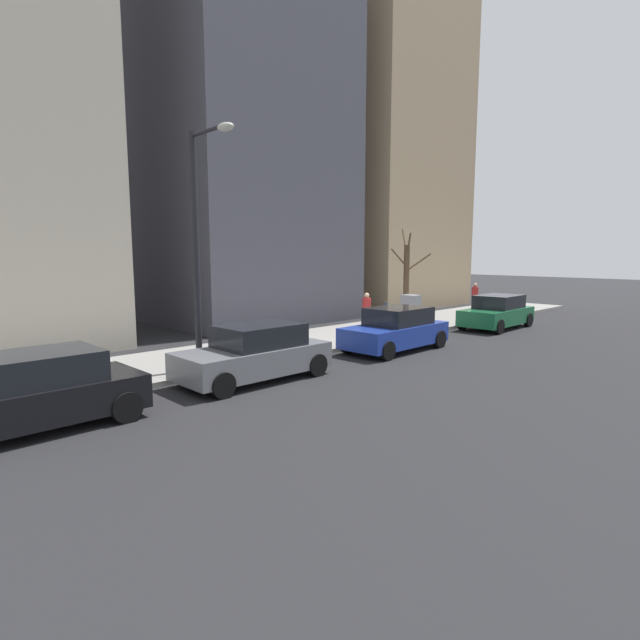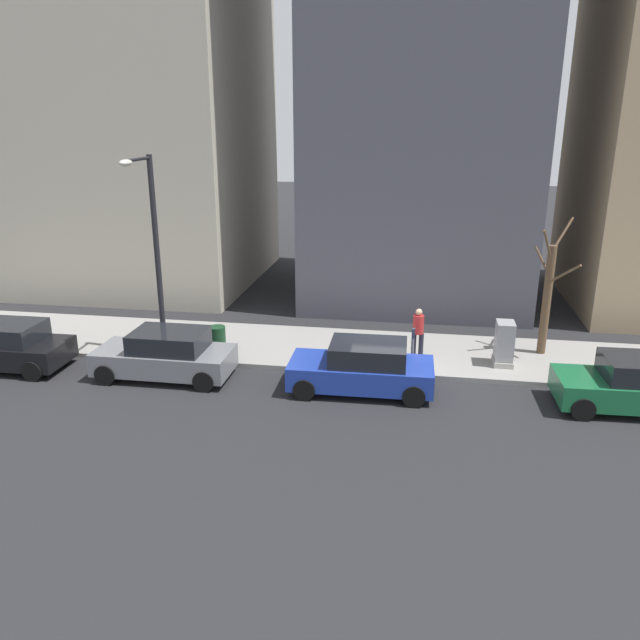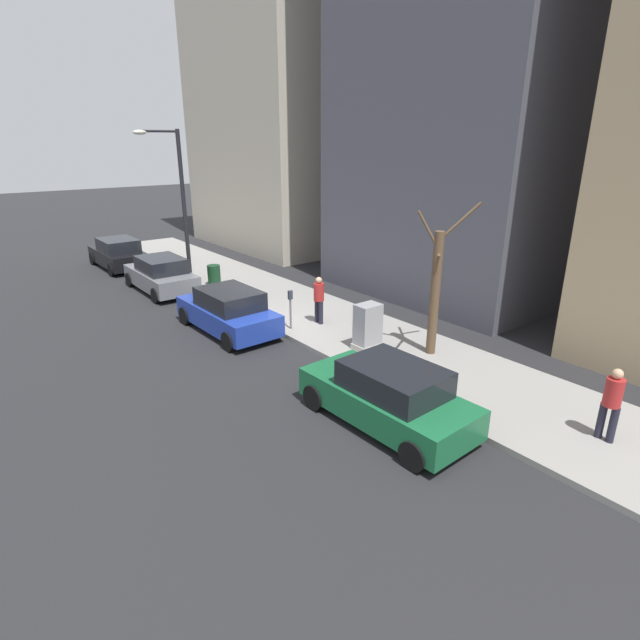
% 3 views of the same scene
% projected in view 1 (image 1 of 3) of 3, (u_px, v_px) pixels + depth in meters
% --- Properties ---
extents(ground_plane, '(120.00, 120.00, 0.00)m').
position_uv_depth(ground_plane, '(382.00, 344.00, 19.03)').
color(ground_plane, '#232326').
extents(sidewalk, '(4.00, 36.00, 0.15)m').
position_uv_depth(sidewalk, '(344.00, 336.00, 20.45)').
color(sidewalk, gray).
rests_on(sidewalk, ground).
extents(parked_car_green, '(2.03, 4.25, 1.52)m').
position_uv_depth(parked_car_green, '(497.00, 312.00, 22.85)').
color(parked_car_green, '#196038').
rests_on(parked_car_green, ground).
extents(parked_car_blue, '(1.99, 4.23, 1.52)m').
position_uv_depth(parked_car_blue, '(396.00, 330.00, 17.65)').
color(parked_car_blue, '#1E389E').
rests_on(parked_car_blue, ground).
extents(parked_car_grey, '(1.94, 4.21, 1.52)m').
position_uv_depth(parked_car_grey, '(255.00, 353.00, 13.47)').
color(parked_car_grey, slate).
rests_on(parked_car_grey, ground).
extents(parked_car_black, '(1.97, 4.22, 1.52)m').
position_uv_depth(parked_car_black, '(31.00, 393.00, 9.64)').
color(parked_car_black, black).
rests_on(parked_car_black, ground).
extents(parking_meter, '(0.14, 0.10, 1.35)m').
position_uv_depth(parking_meter, '(385.00, 316.00, 19.72)').
color(parking_meter, slate).
rests_on(parking_meter, sidewalk).
extents(utility_box, '(0.83, 0.61, 1.43)m').
position_uv_depth(utility_box, '(411.00, 311.00, 22.32)').
color(utility_box, '#A8A399').
rests_on(utility_box, sidewalk).
extents(streetlamp, '(1.97, 0.32, 6.50)m').
position_uv_depth(streetlamp, '(200.00, 231.00, 13.50)').
color(streetlamp, black).
rests_on(streetlamp, sidewalk).
extents(bare_tree, '(1.75, 1.21, 4.50)m').
position_uv_depth(bare_tree, '(406.00, 280.00, 24.05)').
color(bare_tree, brown).
rests_on(bare_tree, sidewalk).
extents(trash_bin, '(0.56, 0.56, 0.90)m').
position_uv_depth(trash_bin, '(243.00, 344.00, 15.60)').
color(trash_bin, '#14381E').
rests_on(trash_bin, sidewalk).
extents(pedestrian_near_meter, '(0.36, 0.40, 1.66)m').
position_uv_depth(pedestrian_near_meter, '(475.00, 296.00, 27.37)').
color(pedestrian_near_meter, '#1E1E2D').
rests_on(pedestrian_near_meter, sidewalk).
extents(pedestrian_midblock, '(0.36, 0.40, 1.66)m').
position_uv_depth(pedestrian_midblock, '(367.00, 310.00, 20.59)').
color(pedestrian_midblock, '#1E1E2D').
rests_on(pedestrian_midblock, sidewalk).
extents(office_tower_left, '(9.01, 9.01, 22.15)m').
position_uv_depth(office_tower_left, '(379.00, 136.00, 32.80)').
color(office_tower_left, tan).
rests_on(office_tower_left, ground).
extents(office_block_center, '(9.27, 9.27, 26.92)m').
position_uv_depth(office_block_center, '(235.00, 51.00, 24.87)').
color(office_block_center, '#4C4C56').
rests_on(office_block_center, ground).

